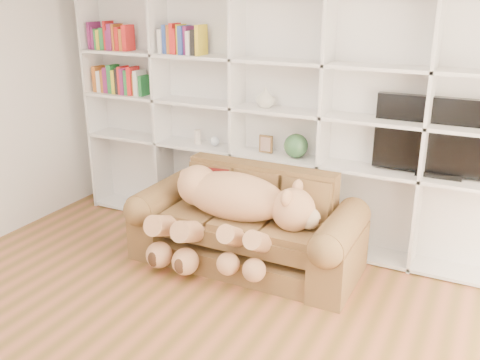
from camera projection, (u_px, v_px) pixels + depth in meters
The scene contains 12 objects.
wall_back at pixel (288, 101), 5.11m from camera, with size 5.00×0.02×2.70m, color white.
bookshelf at pixel (259, 106), 5.11m from camera, with size 4.43×0.35×2.40m.
sofa at pixel (247, 230), 4.81m from camera, with size 2.02×0.87×0.85m.
teddy_bear at pixel (230, 208), 4.61m from camera, with size 1.42×0.80×0.82m.
throw_pillow at pixel (211, 187), 5.02m from camera, with size 0.36×0.12×0.36m, color #5A0F0F.
tv at pixel (444, 138), 4.43m from camera, with size 1.13×0.18×0.67m.
picture_frame at pixel (266, 144), 5.14m from camera, with size 0.14×0.03×0.17m, color brown.
green_vase at pixel (296, 146), 5.00m from camera, with size 0.23×0.23×0.23m, color #2B542F.
figurine_tall at pixel (198, 137), 5.46m from camera, with size 0.07×0.07×0.15m, color silver.
figurine_short at pixel (198, 139), 5.47m from camera, with size 0.06×0.06×0.11m, color silver.
snow_globe at pixel (215, 141), 5.39m from camera, with size 0.10×0.10×0.10m, color silver.
shelf_vase at pixel (265, 98), 4.99m from camera, with size 0.18×0.18×0.19m, color beige.
Camera 1 is at (1.86, -2.24, 2.35)m, focal length 40.00 mm.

